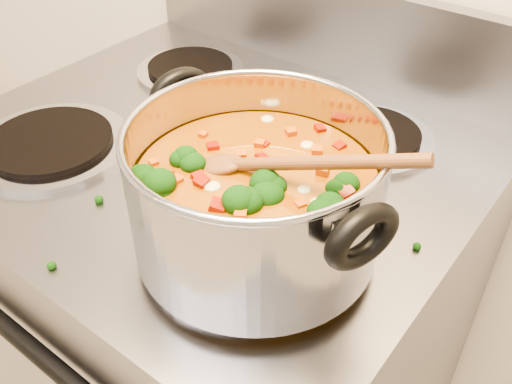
# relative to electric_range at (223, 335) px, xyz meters

# --- Properties ---
(electric_range) EXTENTS (0.76, 0.68, 1.08)m
(electric_range) POSITION_rel_electric_range_xyz_m (0.00, 0.00, 0.00)
(electric_range) COLOR gray
(electric_range) RESTS_ON ground
(stockpot) EXTENTS (0.33, 0.27, 0.16)m
(stockpot) POSITION_rel_electric_range_xyz_m (0.19, -0.14, 0.54)
(stockpot) COLOR #9F9FA6
(stockpot) RESTS_ON electric_range
(wooden_spoon) EXTENTS (0.25, 0.08, 0.09)m
(wooden_spoon) POSITION_rel_electric_range_xyz_m (0.20, -0.14, 0.58)
(wooden_spoon) COLOR brown
(wooden_spoon) RESTS_ON stockpot
(cooktop_crumbs) EXTENTS (0.08, 0.31, 0.01)m
(cooktop_crumbs) POSITION_rel_electric_range_xyz_m (0.31, -0.03, 0.46)
(cooktop_crumbs) COLOR black
(cooktop_crumbs) RESTS_ON electric_range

